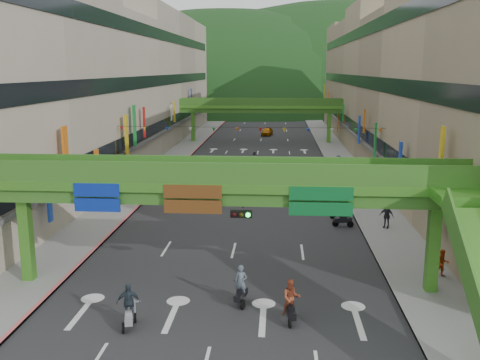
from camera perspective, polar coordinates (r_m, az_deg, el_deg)
The scene contains 23 objects.
ground at distance 24.50m, azimuth -3.10°, elevation -16.82°, with size 320.00×320.00×0.00m, color black.
road_slab at distance 72.34m, azimuth 1.79°, elevation 2.45°, with size 18.00×140.00×0.02m, color #28282B.
sidewalk_left at distance 73.58m, azimuth -6.81°, elevation 2.58°, with size 4.00×140.00×0.15m, color gray.
sidewalk_right at distance 72.74m, azimuth 10.49°, elevation 2.36°, with size 4.00×140.00×0.15m, color gray.
curb_left at distance 73.25m, azimuth -5.35°, elevation 2.59°, with size 0.20×140.00×0.18m, color #CC5959.
curb_right at distance 72.55m, azimuth 8.99°, elevation 2.40°, with size 0.20×140.00×0.18m, color gray.
building_row_left at distance 74.60m, azimuth -13.07°, elevation 9.74°, with size 12.80×95.00×19.00m.
building_row_right at distance 73.17m, azimuth 17.03°, elevation 9.50°, with size 12.80×95.00×19.00m.
overpass_near at distance 27.56m, azimuth 0.09°, elevation -1.90°, with size 28.00×12.27×7.10m.
overpass_far at distance 86.61m, azimuth 2.21°, elevation 7.58°, with size 28.00×2.20×7.10m.
hill_left at distance 182.58m, azimuth -1.57°, elevation 8.09°, with size 168.00×140.00×112.00m, color #1C4419.
hill_right at distance 202.90m, azimuth 10.43°, elevation 8.27°, with size 208.00×176.00×128.00m, color #1C4419.
bunting_string at distance 51.73m, azimuth 0.94°, elevation 5.38°, with size 26.00×0.36×0.47m.
scooter_rider_near at distance 27.40m, azimuth 0.10°, elevation -11.30°, with size 0.77×1.58×2.09m.
scooter_rider_mid at distance 25.71m, azimuth 5.48°, elevation -12.67°, with size 0.93×1.60×2.12m.
scooter_rider_left at distance 25.62m, azimuth -11.81°, elevation -12.97°, with size 1.14×1.58×2.17m.
scooter_rider_far at distance 63.66m, azimuth 1.55°, elevation 2.17°, with size 0.99×1.58×2.16m.
parked_scooter_row at distance 44.28m, azimuth 10.44°, elevation -3.07°, with size 1.60×7.21×1.08m.
car_silver at distance 63.22m, azimuth -4.92°, elevation 1.71°, with size 1.53×4.40×1.45m, color #97979D.
car_yellow at distance 96.14m, azimuth 2.91°, elevation 5.18°, with size 1.68×4.18×1.42m, color #BB6306.
pedestrian_red at distance 32.69m, azimuth 20.77°, elevation -8.55°, with size 0.77×0.60×1.58m, color #B73F11.
pedestrian_dark at distance 41.11m, azimuth 15.35°, elevation -3.92°, with size 1.05×0.44×1.80m, color #22202A.
pedestrian_blue at distance 62.67m, azimuth 10.42°, elevation 1.65°, with size 0.85×0.55×1.82m, color #373F5A.
Camera 1 is at (2.78, -21.33, 11.72)m, focal length 40.00 mm.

